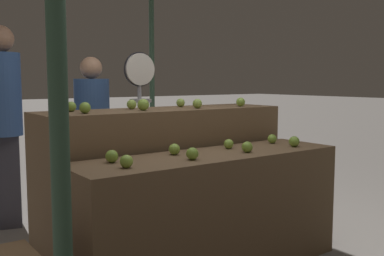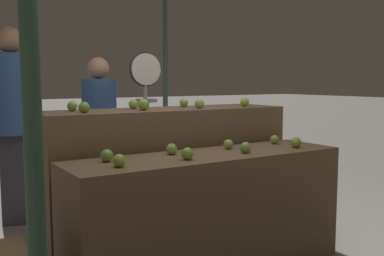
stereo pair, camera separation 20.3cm
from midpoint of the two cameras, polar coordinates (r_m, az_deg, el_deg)
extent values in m
cylinder|color=#33513D|center=(1.68, -20.02, 4.64)|extent=(0.07, 0.07, 2.61)
cylinder|color=#33513D|center=(6.31, -6.02, 5.75)|extent=(0.07, 0.07, 2.61)
cube|color=brown|center=(3.17, 0.58, -10.75)|extent=(2.00, 0.55, 0.83)
cube|color=brown|center=(3.62, -5.12, -6.37)|extent=(2.00, 0.55, 1.11)
sphere|color=#84AD3D|center=(2.63, -10.53, -4.20)|extent=(0.08, 0.08, 0.08)
sphere|color=#7AA338|center=(2.85, -2.01, -3.29)|extent=(0.08, 0.08, 0.08)
sphere|color=#7AA338|center=(3.14, 5.18, -2.43)|extent=(0.08, 0.08, 0.08)
sphere|color=#7AA338|center=(3.47, 11.21, -1.71)|extent=(0.08, 0.08, 0.08)
sphere|color=#7AA338|center=(2.81, -12.20, -3.55)|extent=(0.08, 0.08, 0.08)
sphere|color=#84AD3D|center=(3.04, -4.17, -2.72)|extent=(0.08, 0.08, 0.08)
sphere|color=#84AD3D|center=(3.30, 2.93, -2.05)|extent=(0.07, 0.07, 0.07)
sphere|color=#7AA338|center=(3.63, 8.57, -1.38)|extent=(0.07, 0.07, 0.07)
sphere|color=#7AA338|center=(3.13, -15.26, 2.49)|extent=(0.08, 0.08, 0.08)
sphere|color=#84AD3D|center=(3.34, -7.95, 2.94)|extent=(0.09, 0.09, 0.09)
sphere|color=#8EB247|center=(3.58, -0.94, 3.11)|extent=(0.08, 0.08, 0.08)
sphere|color=#84AD3D|center=(3.86, 4.70, 3.30)|extent=(0.08, 0.08, 0.08)
sphere|color=#7AA338|center=(3.34, -16.79, 2.61)|extent=(0.07, 0.07, 0.07)
sphere|color=#8EB247|center=(3.52, -9.32, 2.98)|extent=(0.08, 0.08, 0.08)
sphere|color=#8EB247|center=(3.77, -3.01, 3.22)|extent=(0.07, 0.07, 0.07)
cylinder|color=#99999E|center=(4.21, -7.99, -2.22)|extent=(0.04, 0.04, 1.46)
cylinder|color=black|center=(4.16, -8.10, 7.39)|extent=(0.31, 0.01, 0.31)
cylinder|color=silver|center=(4.15, -8.00, 7.40)|extent=(0.29, 0.02, 0.29)
cylinder|color=#99999E|center=(4.15, -7.96, 4.42)|extent=(0.01, 0.01, 0.14)
cylinder|color=#99999E|center=(4.15, -7.94, 3.46)|extent=(0.20, 0.20, 0.03)
cube|color=#2D2D38|center=(4.45, -13.66, -6.76)|extent=(0.26, 0.18, 0.72)
cylinder|color=#2D4C84|center=(4.35, -13.89, 1.94)|extent=(0.37, 0.37, 0.63)
sphere|color=tan|center=(4.34, -14.03, 7.43)|extent=(0.20, 0.20, 0.20)
cube|color=#2D2D38|center=(4.46, -23.76, -6.27)|extent=(0.27, 0.21, 0.84)
cylinder|color=#2D4C84|center=(4.36, -24.20, 3.91)|extent=(0.40, 0.40, 0.73)
sphere|color=#936B51|center=(4.38, -24.48, 10.28)|extent=(0.24, 0.24, 0.24)
camera|label=1|loc=(0.10, -91.75, -0.19)|focal=42.00mm
camera|label=2|loc=(0.10, 88.25, 0.19)|focal=42.00mm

